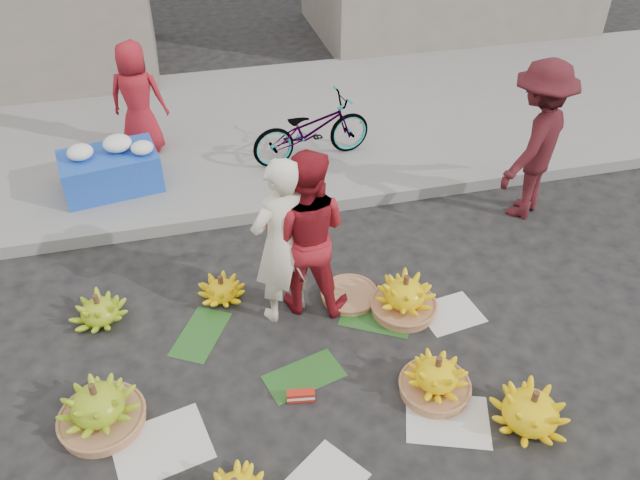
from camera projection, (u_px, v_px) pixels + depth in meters
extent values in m
plane|color=black|center=(310.00, 357.00, 5.43)|extent=(80.00, 80.00, 0.00)
cube|color=gray|center=(265.00, 210.00, 7.07)|extent=(40.00, 0.25, 0.15)
cube|color=gray|center=(239.00, 128.00, 8.70)|extent=(40.00, 4.00, 0.12)
cylinder|color=#9C6541|center=(103.00, 419.00, 4.86)|extent=(0.65, 0.65, 0.09)
cylinder|color=#4A2D1D|center=(93.00, 391.00, 4.65)|extent=(0.05, 0.05, 0.12)
cylinder|color=#4A2D1D|center=(535.00, 398.00, 4.69)|extent=(0.05, 0.05, 0.12)
cylinder|color=#9C6541|center=(434.00, 388.00, 5.10)|extent=(0.57, 0.57, 0.09)
cylinder|color=#4A2D1D|center=(439.00, 363.00, 4.92)|extent=(0.05, 0.05, 0.12)
cylinder|color=#9C6541|center=(403.00, 307.00, 5.86)|extent=(0.60, 0.60, 0.09)
cylinder|color=#4A2D1D|center=(406.00, 281.00, 5.66)|extent=(0.05, 0.05, 0.12)
cylinder|color=#4A2D1D|center=(96.00, 301.00, 5.63)|extent=(0.05, 0.05, 0.12)
cylinder|color=#4A2D1D|center=(221.00, 281.00, 5.89)|extent=(0.05, 0.05, 0.12)
cylinder|color=#9C6541|center=(350.00, 295.00, 6.01)|extent=(0.65, 0.65, 0.06)
cube|color=red|center=(301.00, 396.00, 5.03)|extent=(0.23, 0.11, 0.09)
imported|color=white|center=(281.00, 242.00, 5.38)|extent=(0.71, 0.62, 1.64)
imported|color=#B21B24|center=(306.00, 234.00, 5.48)|extent=(0.97, 0.87, 1.64)
imported|color=maroon|center=(535.00, 141.00, 6.66)|extent=(1.32, 1.23, 1.79)
cube|color=blue|center=(111.00, 171.00, 7.23)|extent=(1.18, 0.84, 0.45)
ellipsoid|color=white|center=(80.00, 153.00, 6.96)|extent=(0.29, 0.29, 0.16)
ellipsoid|color=white|center=(117.00, 144.00, 7.10)|extent=(0.32, 0.32, 0.18)
ellipsoid|color=white|center=(142.00, 148.00, 7.06)|extent=(0.25, 0.25, 0.14)
cylinder|color=gray|center=(76.00, 171.00, 7.35)|extent=(0.30, 0.30, 0.34)
imported|color=#B21B24|center=(137.00, 98.00, 7.68)|extent=(0.79, 0.62, 1.41)
imported|color=gray|center=(312.00, 129.00, 7.67)|extent=(0.77, 1.60, 0.81)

